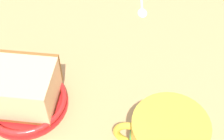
{
  "coord_description": "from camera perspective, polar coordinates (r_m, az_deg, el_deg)",
  "views": [
    {
      "loc": [
        -26.34,
        -22.75,
        41.72
      ],
      "look_at": [
        2.63,
        -3.3,
        3.0
      ],
      "focal_mm": 51.25,
      "sensor_mm": 36.0,
      "label": 1
    }
  ],
  "objects": [
    {
      "name": "cake_slice",
      "position": [
        0.5,
        -15.64,
        -2.95
      ],
      "size": [
        12.31,
        12.79,
        6.39
      ],
      "color": "brown",
      "rests_on": "small_plate"
    },
    {
      "name": "teaspoon",
      "position": [
        0.7,
        5.36,
        11.48
      ],
      "size": [
        11.87,
        8.27,
        0.8
      ],
      "color": "silver",
      "rests_on": "ground_plane"
    },
    {
      "name": "ground_plane",
      "position": [
        0.56,
        -4.35,
        -3.5
      ],
      "size": [
        140.21,
        140.21,
        3.39
      ],
      "primitive_type": "cube",
      "color": "tan"
    },
    {
      "name": "small_plate",
      "position": [
        0.52,
        -15.0,
        -5.45
      ],
      "size": [
        13.03,
        13.03,
        1.8
      ],
      "color": "red",
      "rests_on": "ground_plane"
    }
  ]
}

